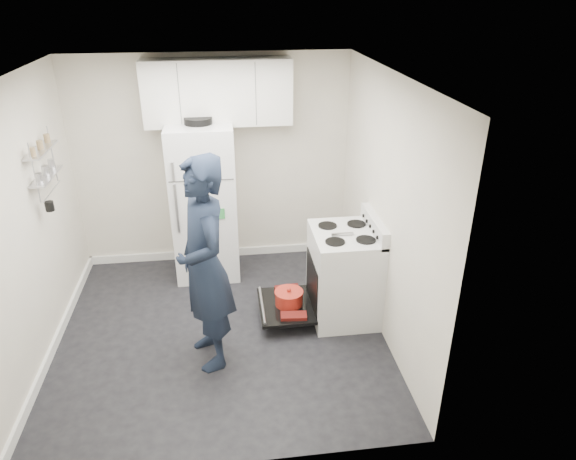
{
  "coord_description": "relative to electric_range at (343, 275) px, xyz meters",
  "views": [
    {
      "loc": [
        0.12,
        -4.26,
        3.18
      ],
      "look_at": [
        0.69,
        0.09,
        1.05
      ],
      "focal_mm": 32.0,
      "sensor_mm": 36.0,
      "label": 1
    }
  ],
  "objects": [
    {
      "name": "person",
      "position": [
        -1.36,
        -0.52,
        0.51
      ],
      "size": [
        0.66,
        0.82,
        1.96
      ],
      "primitive_type": "imported",
      "rotation": [
        0.0,
        0.0,
        -1.27
      ],
      "color": "#151E30",
      "rests_on": "ground"
    },
    {
      "name": "open_oven_door",
      "position": [
        -0.57,
        0.0,
        -0.28
      ],
      "size": [
        0.55,
        0.7,
        0.23
      ],
      "color": "black",
      "rests_on": "ground"
    },
    {
      "name": "wall_shelf_rack",
      "position": [
        -2.78,
        0.34,
        1.21
      ],
      "size": [
        0.14,
        0.6,
        0.61
      ],
      "color": "#B2B2B7",
      "rests_on": "room"
    },
    {
      "name": "electric_range",
      "position": [
        0.0,
        0.0,
        0.0
      ],
      "size": [
        0.66,
        0.76,
        1.1
      ],
      "color": "silver",
      "rests_on": "ground"
    },
    {
      "name": "upper_cabinets",
      "position": [
        -1.16,
        1.28,
        1.63
      ],
      "size": [
        1.6,
        0.33,
        0.7
      ],
      "primitive_type": "cube",
      "color": "silver",
      "rests_on": "room"
    },
    {
      "name": "refrigerator",
      "position": [
        -1.39,
        1.1,
        0.44
      ],
      "size": [
        0.72,
        0.74,
        1.88
      ],
      "color": "silver",
      "rests_on": "ground"
    },
    {
      "name": "room",
      "position": [
        -1.29,
        -0.12,
        0.74
      ],
      "size": [
        3.21,
        3.21,
        2.51
      ],
      "color": "black",
      "rests_on": "ground"
    }
  ]
}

